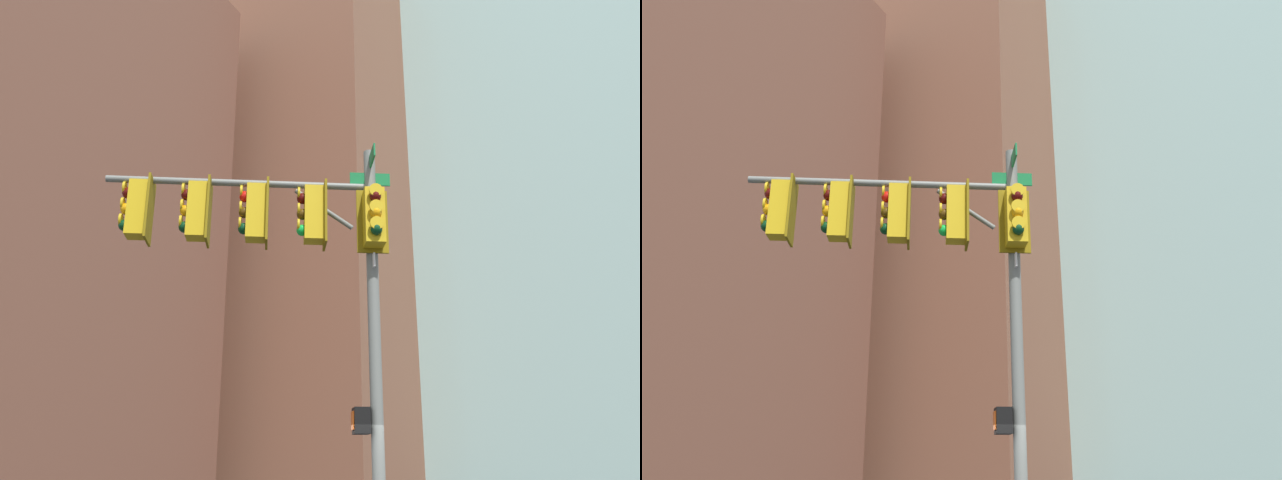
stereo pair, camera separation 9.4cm
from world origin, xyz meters
TOP-DOWN VIEW (x-y plane):
  - signal_pole_assembly at (0.84, -1.10)m, footprint 2.95×4.39m
  - building_brick_nearside at (-41.53, -23.37)m, footprint 23.46×21.21m
  - building_brick_midblock at (-14.34, -29.37)m, footprint 23.92×15.43m
  - building_glass_tower at (-54.73, -3.71)m, footprint 24.42×31.29m

SIDE VIEW (x-z plane):
  - signal_pole_assembly at x=0.84m, z-range 1.74..9.04m
  - building_brick_midblock at x=-14.34m, z-range 0.00..38.39m
  - building_brick_nearside at x=-41.53m, z-range 0.00..53.52m
  - building_glass_tower at x=-54.73m, z-range 0.00..77.97m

